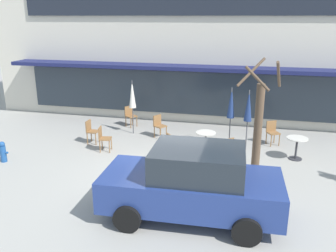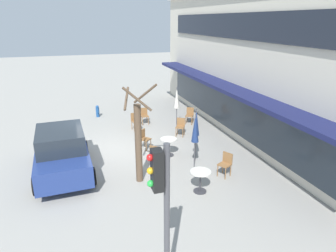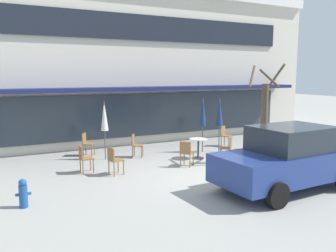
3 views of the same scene
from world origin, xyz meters
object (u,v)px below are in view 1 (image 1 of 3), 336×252
Objects in this scene: cafe_chair_3 at (91,130)px; cafe_table_streetside at (206,139)px; street_tree at (258,126)px; cafe_chair_0 at (130,115)px; cafe_chair_1 at (226,148)px; cafe_chair_5 at (103,137)px; parked_sedan at (193,183)px; cafe_chair_2 at (159,124)px; cafe_chair_6 at (272,131)px; patio_umbrella_cream_folded at (248,106)px; cafe_table_near_wall at (297,145)px; fire_hydrant at (3,152)px; patio_umbrella_green_folded at (231,103)px; cafe_chair_4 at (172,144)px; patio_umbrella_corner_open at (132,95)px.

cafe_table_streetside is at bearing 0.22° from cafe_chair_3.
cafe_chair_0 is at bearing 142.88° from street_tree.
cafe_chair_1 is at bearing -35.76° from cafe_chair_0.
parked_sedan reaches higher than cafe_chair_5.
cafe_chair_2 is 2.64m from cafe_chair_3.
cafe_chair_5 and cafe_chair_6 have the same top height.
patio_umbrella_cream_folded reaches higher than cafe_table_streetside.
fire_hydrant is at bearing -165.20° from cafe_table_near_wall.
cafe_chair_5 is at bearing 178.62° from cafe_chair_1.
cafe_chair_0 reaches higher than fire_hydrant.
patio_umbrella_green_folded reaches higher than cafe_chair_5.
cafe_chair_6 is 0.21× the size of parked_sedan.
fire_hydrant is at bearing -120.09° from cafe_chair_0.
parked_sedan is (2.29, -5.50, 0.35)m from cafe_chair_2.
cafe_table_streetside is (-3.04, -0.13, 0.00)m from cafe_table_near_wall.
cafe_table_near_wall reaches higher than fire_hydrant.
cafe_chair_1 is 1.79m from cafe_chair_4.
patio_umbrella_green_folded is (0.77, 0.89, 1.11)m from cafe_table_streetside.
parked_sedan is (-0.52, -3.44, 0.35)m from cafe_chair_1.
street_tree is 8.23m from fire_hydrant.
street_tree reaches higher than patio_umbrella_cream_folded.
cafe_chair_6 is at bearing 70.22° from parked_sedan.
patio_umbrella_corner_open is (-4.56, 0.87, 0.00)m from patio_umbrella_cream_folded.
cafe_chair_4 is 5.61m from fire_hydrant.
cafe_chair_4 is 4.02m from cafe_chair_6.
cafe_chair_2 is at bearing -35.14° from cafe_chair_0.
parked_sedan is 1.21× the size of street_tree.
cafe_chair_5 is (-2.56, 0.15, 0.00)m from cafe_chair_4.
cafe_table_streetside is 6.82m from fire_hydrant.
patio_umbrella_corner_open is 2.47× the size of cafe_chair_1.
cafe_table_streetside is 0.85× the size of cafe_chair_6.
patio_umbrella_green_folded is 2.47× the size of cafe_chair_6.
patio_umbrella_green_folded reaches higher than cafe_chair_4.
cafe_table_near_wall is 2.47m from street_tree.
cafe_chair_0 is 6.78m from street_tree.
parked_sedan is 6.06× the size of fire_hydrant.
cafe_chair_2 is at bearing 168.92° from patio_umbrella_cream_folded.
patio_umbrella_cream_folded is 3.65m from cafe_chair_2.
cafe_chair_3 and cafe_chair_4 have the same top height.
cafe_chair_6 is at bearing 23.72° from fire_hydrant.
cafe_table_streetside is at bearing -177.62° from cafe_table_near_wall.
patio_umbrella_corner_open is at bearing 147.51° from street_tree.
cafe_chair_0 is (-6.68, 2.27, 0.01)m from cafe_table_near_wall.
patio_umbrella_green_folded is 5.30m from cafe_chair_3.
cafe_chair_3 is at bearing -178.89° from cafe_table_near_wall.
cafe_chair_0 and cafe_chair_3 have the same top height.
cafe_chair_3 is at bearing -128.00° from patio_umbrella_corner_open.
street_tree is at bearing -43.91° from cafe_table_streetside.
cafe_chair_3 reaches higher than fire_hydrant.
parked_sedan reaches higher than cafe_table_near_wall.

